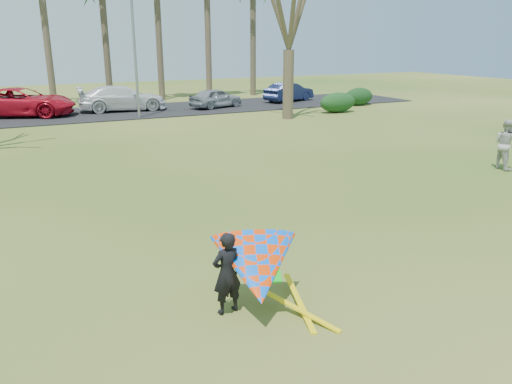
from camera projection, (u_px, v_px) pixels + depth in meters
name	position (u px, v px, depth m)	size (l,w,h in m)	color
ground	(299.00, 268.00, 10.32)	(100.00, 100.00, 0.00)	#215011
parking_strip	(97.00, 114.00, 31.77)	(46.00, 7.00, 0.06)	black
bare_tree_right	(290.00, 2.00, 28.08)	(6.27, 6.27, 9.21)	brown
streetlight	(137.00, 41.00, 28.81)	(2.28, 0.18, 8.00)	gray
hedge_near	(338.00, 102.00, 32.31)	(2.59, 1.17, 1.29)	#143717
hedge_far	(359.00, 97.00, 35.82)	(2.28, 1.07, 1.27)	black
car_2	(22.00, 102.00, 30.27)	(2.85, 6.17, 1.72)	red
car_3	(123.00, 98.00, 32.69)	(2.29, 5.62, 1.63)	silver
car_4	(216.00, 98.00, 34.27)	(1.56, 3.87, 1.32)	gray
car_5	(289.00, 92.00, 37.74)	(1.47, 4.23, 1.39)	#172046
pedestrian_a	(506.00, 144.00, 18.02)	(0.88, 0.69, 1.82)	#B0B1AC
kite_flyer	(255.00, 268.00, 8.39)	(2.13, 2.39, 2.02)	black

